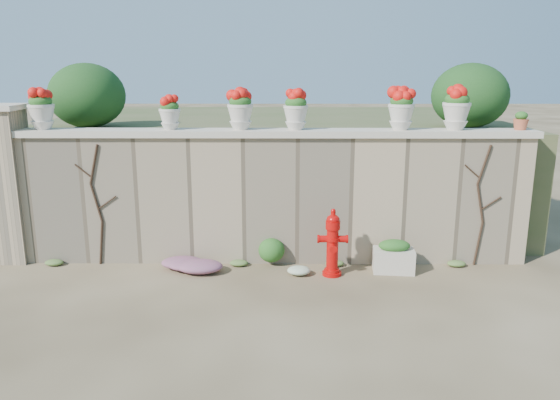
{
  "coord_description": "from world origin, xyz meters",
  "views": [
    {
      "loc": [
        0.21,
        -6.54,
        3.04
      ],
      "look_at": [
        0.15,
        1.4,
        1.09
      ],
      "focal_mm": 35.0,
      "sensor_mm": 36.0,
      "label": 1
    }
  ],
  "objects_px": {
    "planter_box": "(394,257)",
    "urn_pot_0": "(41,109)",
    "terracotta_pot": "(521,122)",
    "fire_hydrant": "(333,242)"
  },
  "relations": [
    {
      "from": "fire_hydrant",
      "to": "urn_pot_0",
      "type": "bearing_deg",
      "value": 171.65
    },
    {
      "from": "fire_hydrant",
      "to": "planter_box",
      "type": "relative_size",
      "value": 1.59
    },
    {
      "from": "terracotta_pot",
      "to": "planter_box",
      "type": "bearing_deg",
      "value": -164.94
    },
    {
      "from": "urn_pot_0",
      "to": "terracotta_pot",
      "type": "distance_m",
      "value": 7.29
    },
    {
      "from": "urn_pot_0",
      "to": "terracotta_pot",
      "type": "height_order",
      "value": "urn_pot_0"
    },
    {
      "from": "urn_pot_0",
      "to": "fire_hydrant",
      "type": "bearing_deg",
      "value": -8.57
    },
    {
      "from": "planter_box",
      "to": "terracotta_pot",
      "type": "bearing_deg",
      "value": 20.33
    },
    {
      "from": "fire_hydrant",
      "to": "terracotta_pot",
      "type": "bearing_deg",
      "value": 13.24
    },
    {
      "from": "fire_hydrant",
      "to": "planter_box",
      "type": "distance_m",
      "value": 1.0
    },
    {
      "from": "planter_box",
      "to": "urn_pot_0",
      "type": "relative_size",
      "value": 1.04
    }
  ]
}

